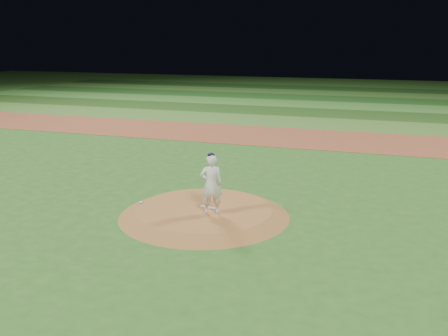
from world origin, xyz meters
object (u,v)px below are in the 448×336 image
at_px(pitchers_mound, 204,212).
at_px(rosin_bag, 141,202).
at_px(pitching_rubber, 209,207).
at_px(pitcher_on_mound, 211,184).

height_order(pitchers_mound, rosin_bag, rosin_bag).
height_order(pitching_rubber, rosin_bag, rosin_bag).
distance_m(pitchers_mound, rosin_bag, 2.19).
bearing_deg(rosin_bag, pitchers_mound, 5.49).
bearing_deg(pitching_rubber, pitcher_on_mound, -54.05).
height_order(pitchers_mound, pitching_rubber, pitching_rubber).
bearing_deg(pitchers_mound, rosin_bag, -174.51).
height_order(pitchers_mound, pitcher_on_mound, pitcher_on_mound).
relative_size(rosin_bag, pitcher_on_mound, 0.06).
xyz_separation_m(pitching_rubber, rosin_bag, (-2.32, -0.28, 0.02)).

